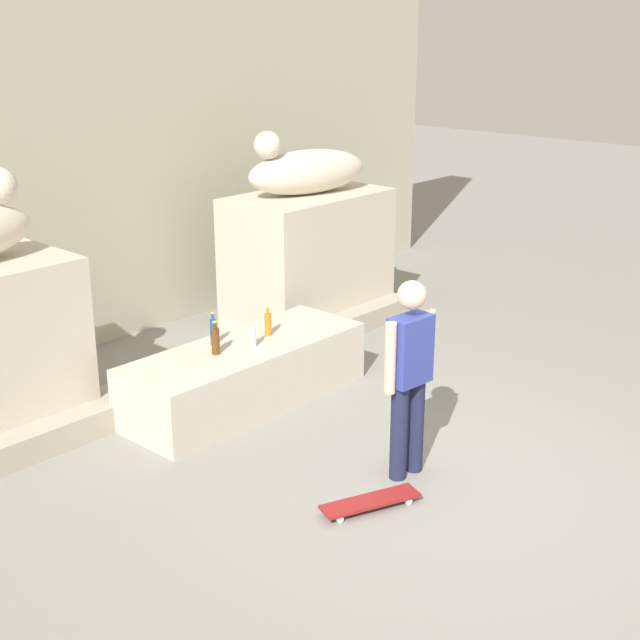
{
  "coord_description": "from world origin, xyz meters",
  "views": [
    {
      "loc": [
        -5.42,
        -3.6,
        3.61
      ],
      "look_at": [
        -0.04,
        1.28,
        1.1
      ],
      "focal_mm": 49.72,
      "sensor_mm": 36.0,
      "label": 1
    }
  ],
  "objects_px": {
    "skateboard": "(370,501)",
    "bottle_brown": "(215,340)",
    "bottle_blue": "(213,331)",
    "bottle_orange": "(268,323)",
    "skater": "(409,371)",
    "bottle_clear": "(253,336)",
    "statue_reclining_right": "(305,170)"
  },
  "relations": [
    {
      "from": "bottle_clear",
      "to": "bottle_blue",
      "type": "bearing_deg",
      "value": 122.32
    },
    {
      "from": "skater",
      "to": "bottle_blue",
      "type": "height_order",
      "value": "skater"
    },
    {
      "from": "skateboard",
      "to": "bottle_brown",
      "type": "xyz_separation_m",
      "value": [
        0.39,
        2.19,
        0.67
      ]
    },
    {
      "from": "bottle_blue",
      "to": "bottle_orange",
      "type": "distance_m",
      "value": 0.57
    },
    {
      "from": "skateboard",
      "to": "bottle_brown",
      "type": "relative_size",
      "value": 2.53
    },
    {
      "from": "skater",
      "to": "bottle_orange",
      "type": "distance_m",
      "value": 2.12
    },
    {
      "from": "skateboard",
      "to": "bottle_brown",
      "type": "distance_m",
      "value": 2.33
    },
    {
      "from": "skateboard",
      "to": "bottle_clear",
      "type": "height_order",
      "value": "bottle_clear"
    },
    {
      "from": "bottle_brown",
      "to": "bottle_orange",
      "type": "distance_m",
      "value": 0.69
    },
    {
      "from": "bottle_brown",
      "to": "bottle_orange",
      "type": "relative_size",
      "value": 1.09
    },
    {
      "from": "statue_reclining_right",
      "to": "skateboard",
      "type": "distance_m",
      "value": 4.83
    },
    {
      "from": "skater",
      "to": "bottle_blue",
      "type": "xyz_separation_m",
      "value": [
        -0.08,
        2.27,
        -0.19
      ]
    },
    {
      "from": "skateboard",
      "to": "bottle_blue",
      "type": "height_order",
      "value": "bottle_blue"
    },
    {
      "from": "skater",
      "to": "skateboard",
      "type": "distance_m",
      "value": 1.07
    },
    {
      "from": "skater",
      "to": "bottle_brown",
      "type": "bearing_deg",
      "value": 101.98
    },
    {
      "from": "bottle_brown",
      "to": "skateboard",
      "type": "bearing_deg",
      "value": -100.01
    },
    {
      "from": "skateboard",
      "to": "bottle_orange",
      "type": "relative_size",
      "value": 2.75
    },
    {
      "from": "skater",
      "to": "bottle_clear",
      "type": "height_order",
      "value": "skater"
    },
    {
      "from": "skateboard",
      "to": "bottle_clear",
      "type": "bearing_deg",
      "value": 92.13
    },
    {
      "from": "bottle_clear",
      "to": "bottle_orange",
      "type": "distance_m",
      "value": 0.35
    },
    {
      "from": "bottle_clear",
      "to": "bottle_brown",
      "type": "xyz_separation_m",
      "value": [
        -0.37,
        0.12,
        0.03
      ]
    },
    {
      "from": "skater",
      "to": "bottle_brown",
      "type": "xyz_separation_m",
      "value": [
        -0.24,
        2.06,
        -0.19
      ]
    },
    {
      "from": "bottle_brown",
      "to": "bottle_orange",
      "type": "xyz_separation_m",
      "value": [
        0.69,
        0.0,
        -0.01
      ]
    },
    {
      "from": "skateboard",
      "to": "statue_reclining_right",
      "type": "bearing_deg",
      "value": 71.5
    },
    {
      "from": "bottle_clear",
      "to": "bottle_orange",
      "type": "height_order",
      "value": "bottle_orange"
    },
    {
      "from": "skateboard",
      "to": "bottle_orange",
      "type": "xyz_separation_m",
      "value": [
        1.08,
        2.2,
        0.66
      ]
    },
    {
      "from": "bottle_orange",
      "to": "skater",
      "type": "bearing_deg",
      "value": -102.28
    },
    {
      "from": "skater",
      "to": "bottle_blue",
      "type": "distance_m",
      "value": 2.28
    },
    {
      "from": "skater",
      "to": "bottle_brown",
      "type": "distance_m",
      "value": 2.08
    },
    {
      "from": "statue_reclining_right",
      "to": "bottle_orange",
      "type": "height_order",
      "value": "statue_reclining_right"
    },
    {
      "from": "bottle_clear",
      "to": "bottle_blue",
      "type": "distance_m",
      "value": 0.39
    },
    {
      "from": "bottle_orange",
      "to": "bottle_brown",
      "type": "bearing_deg",
      "value": -179.63
    }
  ]
}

